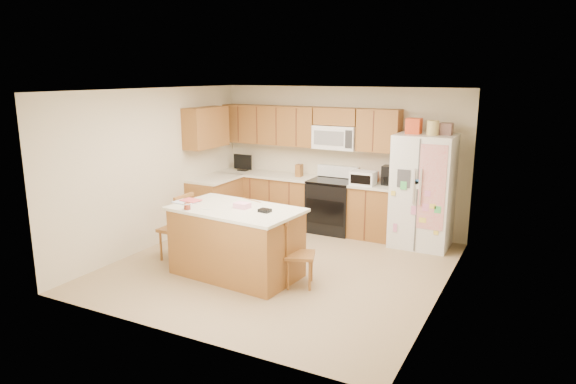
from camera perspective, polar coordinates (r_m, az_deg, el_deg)
The scene contains 9 objects.
ground at distance 7.48m, azimuth -0.91°, elevation -8.27°, with size 4.50×4.50×0.00m, color #9C7D50.
room_shell at distance 7.08m, azimuth -0.95°, elevation 2.66°, with size 4.60×4.60×2.52m.
cabinetry at distance 9.19m, azimuth -1.04°, elevation 1.72°, with size 3.36×1.56×2.15m.
stove at distance 9.00m, azimuth 4.92°, elevation -1.44°, with size 0.76×0.65×1.13m.
refrigerator at distance 8.39m, azimuth 14.77°, elevation 0.24°, with size 0.90×0.79×2.04m.
island at distance 7.06m, azimuth -5.76°, elevation -5.47°, with size 1.86×1.16×1.04m.
windsor_chair_left at distance 7.79m, azimuth -12.20°, elevation -3.98°, with size 0.42×0.44×1.00m.
windsor_chair_back at distance 7.56m, azimuth -3.17°, elevation -4.43°, with size 0.51×0.50×0.95m.
windsor_chair_right at distance 6.70m, azimuth 1.14°, elevation -6.95°, with size 0.48×0.49×0.90m.
Camera 1 is at (3.30, -6.13, 2.71)m, focal length 32.00 mm.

